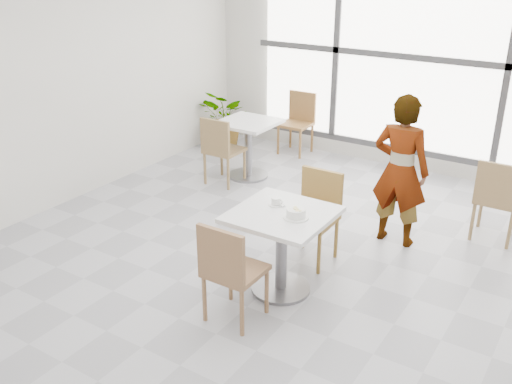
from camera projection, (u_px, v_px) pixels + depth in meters
The scene contains 15 objects.
floor at pixel (274, 283), 5.16m from camera, with size 7.00×7.00×0.00m, color #9E9EA5.
wall_back at pixel (418, 57), 7.28m from camera, with size 6.00×6.00×0.00m, color silver.
wall_left at pixel (33, 79), 6.07m from camera, with size 7.00×7.00×0.00m, color silver.
window at pixel (417, 57), 7.23m from camera, with size 4.60×0.07×2.52m.
main_table at pixel (282, 237), 4.86m from camera, with size 0.80×0.80×0.75m.
chair_near at pixel (229, 267), 4.44m from camera, with size 0.42×0.42×0.87m.
chair_far at pixel (316, 210), 5.42m from camera, with size 0.42×0.42×0.87m.
oatmeal_bowl at pixel (296, 213), 4.66m from camera, with size 0.21×0.21×0.09m.
coffee_cup at pixel (276, 202), 4.90m from camera, with size 0.16×0.13×0.07m.
person at pixel (400, 171), 5.61m from camera, with size 0.56×0.37×1.53m, color black.
bg_table_left at pixel (248, 141), 7.37m from camera, with size 0.70×0.70×0.75m.
bg_chair_left_near at pixel (220, 147), 7.12m from camera, with size 0.42×0.42×0.87m.
bg_chair_left_far at pixel (298, 118), 8.29m from camera, with size 0.42×0.42×0.87m.
bg_chair_right_near at pixel (498, 196), 5.72m from camera, with size 0.42×0.42×0.87m.
plant_left at pixel (227, 119), 8.53m from camera, with size 0.77×0.67×0.86m, color #51713C.
Camera 1 is at (2.26, -3.80, 2.79)m, focal length 40.35 mm.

